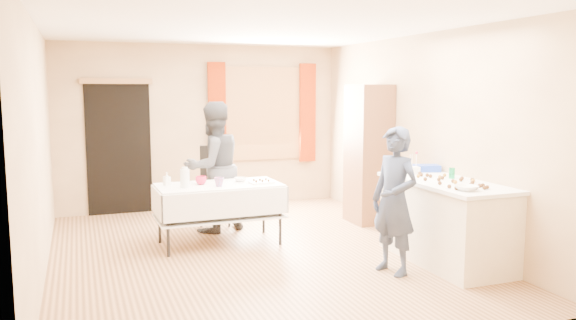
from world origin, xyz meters
name	(u,v)px	position (x,y,z in m)	size (l,w,h in m)	color
floor	(254,254)	(0.00, 0.00, -0.01)	(4.50, 5.50, 0.02)	#9E7047
ceiling	(252,25)	(0.00, 0.00, 2.61)	(4.50, 5.50, 0.02)	white
wall_back	(203,127)	(0.00, 2.76, 1.30)	(4.50, 0.02, 2.60)	tan
wall_front	(372,179)	(0.00, -2.76, 1.30)	(4.50, 0.02, 2.60)	tan
wall_left	(38,150)	(-2.26, 0.00, 1.30)	(0.02, 5.50, 2.60)	tan
wall_right	(422,136)	(2.26, 0.00, 1.30)	(0.02, 5.50, 2.60)	tan
window_frame	(263,114)	(1.00, 2.72, 1.50)	(1.32, 0.06, 1.52)	olive
window_pane	(263,114)	(1.00, 2.71, 1.50)	(1.20, 0.02, 1.40)	white
curtain_left	(217,114)	(0.22, 2.67, 1.50)	(0.28, 0.06, 1.65)	#892403
curtain_right	(307,113)	(1.78, 2.67, 1.50)	(0.28, 0.06, 1.65)	#892403
doorway	(119,149)	(-1.30, 2.73, 1.00)	(0.95, 0.04, 2.00)	black
door_lintel	(116,81)	(-1.30, 2.70, 2.02)	(1.05, 0.06, 0.08)	olive
cabinet	(368,154)	(1.99, 0.91, 0.98)	(0.50, 0.60, 1.97)	brown
counter	(446,221)	(1.89, -1.05, 0.45)	(0.79, 1.67, 0.91)	beige
party_table	(219,209)	(-0.29, 0.52, 0.45)	(1.54, 0.81, 0.75)	black
chair	(216,201)	(-0.08, 1.58, 0.33)	(0.56, 0.56, 1.10)	black
girl	(395,201)	(1.15, -1.18, 0.76)	(0.51, 0.64, 1.53)	#202942
woman	(213,167)	(-0.20, 1.17, 0.87)	(1.02, 0.91, 1.74)	black
soda_can	(452,173)	(2.03, -0.94, 0.97)	(0.07, 0.07, 0.12)	#149D51
mixing_bowl	(466,188)	(1.70, -1.62, 0.94)	(0.24, 0.24, 0.05)	white
foam_block	(413,170)	(1.83, -0.47, 0.95)	(0.15, 0.10, 0.08)	white
blue_basket	(427,168)	(2.08, -0.38, 0.95)	(0.30, 0.20, 0.08)	#1E3EBC
pitcher	(185,178)	(-0.72, 0.43, 0.86)	(0.11, 0.11, 0.22)	silver
cup_red	(201,180)	(-0.49, 0.57, 0.80)	(0.15, 0.15, 0.10)	#BF173A
cup_rainbow	(219,182)	(-0.32, 0.36, 0.80)	(0.13, 0.13, 0.11)	red
small_bowl	(240,179)	(0.02, 0.63, 0.77)	(0.18, 0.18, 0.05)	white
pastry_tray	(261,182)	(0.23, 0.42, 0.76)	(0.28, 0.20, 0.02)	white
bottle	(167,179)	(-0.89, 0.69, 0.83)	(0.09, 0.09, 0.15)	white
cake_balls	(451,181)	(1.85, -1.17, 0.93)	(0.54, 1.08, 0.04)	#3F2314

